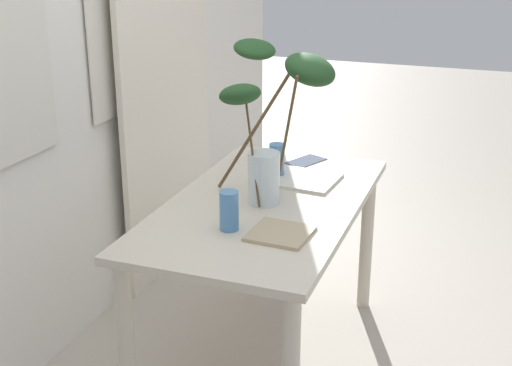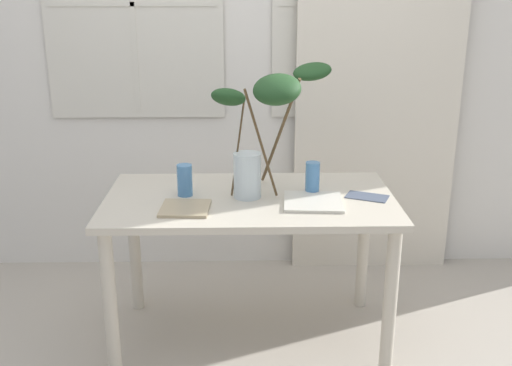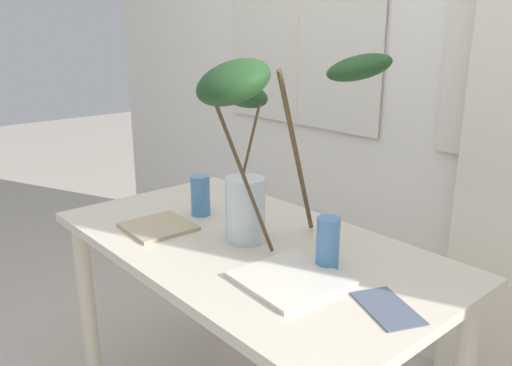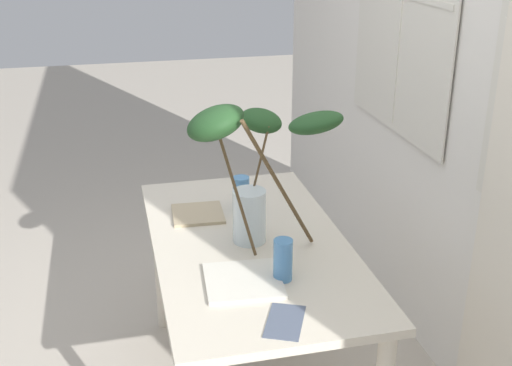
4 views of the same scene
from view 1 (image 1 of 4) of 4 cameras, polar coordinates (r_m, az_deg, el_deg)
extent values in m
plane|color=#B7AD9E|center=(3.15, 0.65, -14.10)|extent=(14.00, 14.00, 0.00)
cube|color=silver|center=(3.05, -16.41, 13.72)|extent=(4.81, 0.12, 2.95)
cube|color=silver|center=(3.67, -7.32, 9.71)|extent=(0.95, 0.03, 2.23)
cube|color=beige|center=(2.81, 0.71, -1.82)|extent=(1.33, 0.73, 0.03)
cylinder|color=beige|center=(3.42, 8.96, -4.62)|extent=(0.06, 0.06, 0.71)
cylinder|color=beige|center=(2.61, -10.46, -13.21)|extent=(0.06, 0.06, 0.71)
cylinder|color=beige|center=(3.57, -0.70, -3.24)|extent=(0.06, 0.06, 0.71)
cylinder|color=silver|center=(2.76, 0.58, 0.42)|extent=(0.13, 0.13, 0.21)
cylinder|color=silver|center=(2.78, 0.58, -0.87)|extent=(0.11, 0.11, 0.07)
cylinder|color=brown|center=(2.69, -0.33, 2.76)|extent=(0.07, 0.10, 0.44)
ellipsoid|color=#1E421E|center=(2.60, -1.31, 7.21)|extent=(0.23, 0.23, 0.11)
cylinder|color=brown|center=(2.74, 2.46, 3.82)|extent=(0.16, 0.14, 0.51)
ellipsoid|color=#1E421E|center=(2.71, 4.42, 9.18)|extent=(0.29, 0.30, 0.19)
cylinder|color=brown|center=(2.86, 0.22, 4.90)|extent=(0.16, 0.32, 0.55)
ellipsoid|color=#1E421E|center=(2.96, -0.11, 10.83)|extent=(0.25, 0.24, 0.12)
cylinder|color=#4C84BC|center=(2.52, -2.20, -2.26)|extent=(0.07, 0.07, 0.15)
cylinder|color=#4C84BC|center=(3.05, 1.70, 1.83)|extent=(0.07, 0.07, 0.15)
cube|color=tan|center=(2.50, 1.99, -4.11)|extent=(0.22, 0.22, 0.01)
cube|color=silver|center=(3.03, 4.07, 0.26)|extent=(0.28, 0.28, 0.01)
cube|color=#4C566B|center=(3.28, 4.08, 1.79)|extent=(0.22, 0.18, 0.00)
camera|label=2|loc=(3.00, 57.14, 9.19)|focal=42.43mm
camera|label=3|loc=(3.64, 22.54, 12.72)|focal=36.19mm
camera|label=4|loc=(4.62, 16.59, 20.99)|focal=45.40mm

